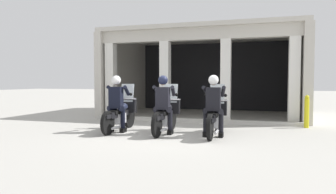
{
  "coord_description": "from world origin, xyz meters",
  "views": [
    {
      "loc": [
        2.46,
        -7.85,
        1.41
      ],
      "look_at": [
        0.0,
        0.35,
        0.98
      ],
      "focal_mm": 32.46,
      "sensor_mm": 36.0,
      "label": 1
    }
  ],
  "objects": [
    {
      "name": "police_officer_center",
      "position": [
        0.0,
        -0.1,
        0.94
      ],
      "size": [
        0.63,
        0.61,
        1.58
      ],
      "rotation": [
        0.0,
        0.0,
        0.02
      ],
      "color": "black",
      "rests_on": "ground"
    },
    {
      "name": "bollard_kerbside",
      "position": [
        3.87,
        2.23,
        0.5
      ],
      "size": [
        0.14,
        0.14,
        1.01
      ],
      "color": "yellow",
      "rests_on": "ground"
    },
    {
      "name": "ground_plane",
      "position": [
        0.0,
        3.0,
        0.0
      ],
      "size": [
        80.0,
        80.0,
        0.0
      ],
      "primitive_type": "plane",
      "color": "#A8A59E"
    },
    {
      "name": "motorcycle_left",
      "position": [
        -1.35,
        0.13,
        0.5
      ],
      "size": [
        0.62,
        2.04,
        1.35
      ],
      "rotation": [
        0.0,
        0.0,
        0.06
      ],
      "color": "black",
      "rests_on": "ground"
    },
    {
      "name": "motorcycle_right",
      "position": [
        1.35,
        0.17,
        0.5
      ],
      "size": [
        0.62,
        2.04,
        1.35
      ],
      "rotation": [
        0.0,
        0.0,
        -0.07
      ],
      "color": "black",
      "rests_on": "ground"
    },
    {
      "name": "station_building",
      "position": [
        0.21,
        5.55,
        2.16
      ],
      "size": [
        7.82,
        5.1,
        3.5
      ],
      "color": "black",
      "rests_on": "ground"
    },
    {
      "name": "police_officer_right",
      "position": [
        1.35,
        -0.12,
        0.94
      ],
      "size": [
        0.63,
        0.61,
        1.58
      ],
      "rotation": [
        0.0,
        0.0,
        -0.07
      ],
      "color": "black",
      "rests_on": "ground"
    },
    {
      "name": "kerb_strip",
      "position": [
        0.21,
        2.51,
        0.06
      ],
      "size": [
        7.32,
        0.24,
        0.12
      ],
      "primitive_type": "cube",
      "color": "#B7B5AD",
      "rests_on": "ground"
    },
    {
      "name": "motorcycle_center",
      "position": [
        0.0,
        0.18,
        0.5
      ],
      "size": [
        0.62,
        2.04,
        1.35
      ],
      "rotation": [
        0.0,
        0.0,
        0.02
      ],
      "color": "black",
      "rests_on": "ground"
    },
    {
      "name": "police_officer_left",
      "position": [
        -1.35,
        -0.16,
        0.94
      ],
      "size": [
        0.63,
        0.61,
        1.58
      ],
      "rotation": [
        0.0,
        0.0,
        0.06
      ],
      "color": "black",
      "rests_on": "ground"
    }
  ]
}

